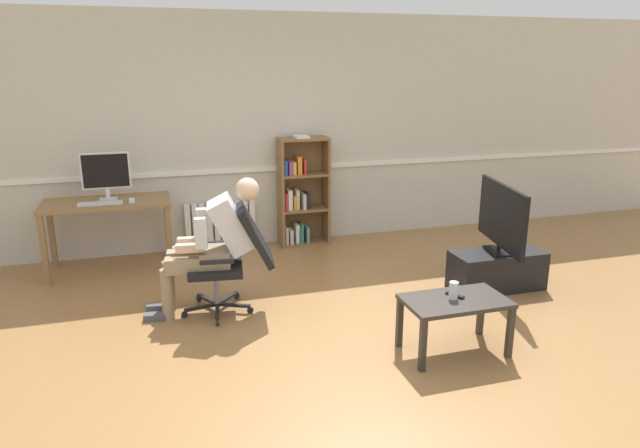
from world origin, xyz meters
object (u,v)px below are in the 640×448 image
Objects in this scene: computer_mouse at (132,200)px; coffee_table at (455,307)px; keyboard at (100,203)px; spare_remote at (455,295)px; tv_stand at (497,270)px; drinking_glass at (454,290)px; office_chair at (234,255)px; person_seated at (212,242)px; computer_desk at (107,211)px; tv_screen at (502,217)px; radiator at (221,225)px; imac_monitor at (106,173)px; bookshelf at (301,194)px.

computer_mouse is 0.13× the size of coffee_table.
keyboard is 2.91× the size of spare_remote.
coffee_table is at bearing -136.07° from tv_stand.
tv_stand is at bearing -163.78° from spare_remote.
keyboard is 3.64m from drinking_glass.
drinking_glass is (1.46, -1.23, -0.02)m from office_chair.
office_chair is 7.14× the size of drinking_glass.
spare_remote is at bearing -136.89° from tv_stand.
person_seated reaches higher than spare_remote.
keyboard is 3.67m from coffee_table.
person_seated is 2.11m from coffee_table.
office_chair is (1.10, -1.43, -0.13)m from computer_desk.
radiator is at bearing 61.42° from tv_screen.
spare_remote is (0.04, 0.04, -0.06)m from drinking_glass.
tv_screen reaches higher than coffee_table.
coffee_table is at bearing -46.98° from imac_monitor.
keyboard is 0.31m from computer_mouse.
coffee_table is 5.80× the size of drinking_glass.
radiator is at bearing 17.80° from computer_desk.
bookshelf is 1.29× the size of tv_screen.
bookshelf reaches higher than tv_screen.
coffee_table is at bearing 60.12° from person_seated.
drinking_glass is (1.35, -3.05, 0.22)m from radiator.
spare_remote is (2.61, -2.62, -0.21)m from computer_desk.
radiator is (0.96, 0.51, -0.49)m from computer_mouse.
bookshelf is at bearing 48.49° from tv_screen.
drinking_glass is (2.62, -2.52, -0.27)m from keyboard.
tv_stand is at bearing -24.58° from computer_desk.
radiator is 0.68× the size of person_seated.
computer_mouse is at bearing -167.84° from bookshelf.
office_chair is 6.40× the size of spare_remote.
tv_stand is 1.47m from coffee_table.
imac_monitor is 4.95× the size of computer_mouse.
radiator is at bearing 113.94° from drinking_glass.
radiator is 0.85× the size of office_chair.
computer_desk is at bearing 134.07° from coffee_table.
imac_monitor reaches higher than coffee_table.
person_seated reaches higher than computer_desk.
computer_desk is at bearing -162.20° from radiator.
coffee_table is at bearing -82.08° from bookshelf.
radiator is (1.21, 0.39, -0.37)m from computer_desk.
computer_desk is 9.54× the size of drinking_glass.
drinking_glass is 0.08m from spare_remote.
imac_monitor is 0.48× the size of tv_screen.
tv_screen reaches higher than drinking_glass.
spare_remote reaches higher than coffee_table.
tv_screen reaches higher than computer_desk.
drinking_glass reaches higher than coffee_table.
tv_screen is 1.31× the size of coffee_table.
computer_desk is 3.70m from spare_remote.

